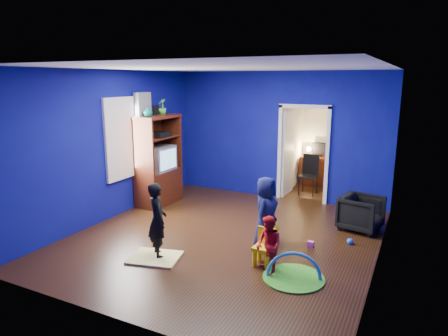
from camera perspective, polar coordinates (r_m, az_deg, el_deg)
The scene contains 32 objects.
floor at distance 7.12m, azimuth 0.10°, elevation -9.85°, with size 5.00×5.50×0.01m, color black.
ceiling at distance 6.59m, azimuth 0.11°, elevation 14.16°, with size 5.00×5.50×0.01m, color white.
wall_back at distance 9.22m, azimuth 7.74°, elevation 4.56°, with size 5.00×0.02×2.90m, color #0B0970.
wall_front at distance 4.48m, azimuth -15.77°, elevation -4.36°, with size 5.00×0.02×2.90m, color #0B0970.
wall_left at distance 8.11m, azimuth -15.95°, elevation 3.10°, with size 0.02×5.50×2.90m, color #0B0970.
wall_right at distance 6.05m, azimuth 21.84°, elevation -0.44°, with size 0.02×5.50×2.90m, color #0B0970.
alcove at distance 9.91m, azimuth 12.64°, elevation 3.76°, with size 1.00×1.75×2.50m, color silver, non-canonical shape.
armchair at distance 7.77m, azimuth 19.00°, elevation -6.11°, with size 0.69×0.71×0.64m, color black.
child_black at distance 6.28m, azimuth -9.49°, elevation -7.36°, with size 0.43×0.28×1.19m, color black.
child_navy at distance 6.54m, azimuth 5.99°, elevation -6.39°, with size 0.59×0.38×1.20m, color #0F143A.
toddler_red at distance 5.78m, azimuth 6.39°, elevation -10.90°, with size 0.41×0.32×0.84m, color red.
vase at distance 8.49m, azimuth -10.85°, elevation 7.93°, with size 0.19×0.19×0.20m, color #0D656D.
potted_plant at distance 8.91m, azimuth -8.83°, elevation 8.67°, with size 0.19×0.19×0.35m, color #3C8A32.
tv_armoire at distance 8.88m, azimuth -9.40°, elevation 1.12°, with size 0.58×1.14×1.96m, color #3E1A0A.
crt_tv at distance 8.85m, azimuth -9.20°, elevation 1.36°, with size 0.46×0.70×0.54m, color silver.
yellow_blanket at distance 6.43m, azimuth -9.83°, elevation -12.49°, with size 0.75×0.60×0.03m, color #F2E07A.
hopper_ball at distance 6.92m, azimuth 6.25°, elevation -8.91°, with size 0.39×0.39×0.39m, color yellow.
kid_chair at distance 6.07m, azimuth 5.66°, elevation -11.47°, with size 0.28×0.28×0.50m, color yellow.
play_mat at distance 5.85m, azimuth 9.89°, elevation -15.19°, with size 0.86×0.86×0.02m, color green.
toy_arch at distance 5.84m, azimuth 9.90°, elevation -15.12°, with size 0.77×0.77×0.05m, color #3F8CD8.
window_left at distance 8.35m, azimuth -14.30°, elevation 4.15°, with size 0.03×0.95×1.55m, color white.
curtain at distance 8.74m, azimuth -11.28°, elevation 2.67°, with size 0.14×0.42×2.40m, color slate.
doorway at distance 9.11m, azimuth 11.24°, elevation 1.79°, with size 1.16×0.10×2.10m, color white.
study_desk at distance 10.68m, azimuth 13.25°, elevation -0.43°, with size 0.88×0.44×0.75m, color #3D140A.
desk_monitor at distance 10.68m, azimuth 13.55°, elevation 2.71°, with size 0.40×0.05×0.32m, color black.
desk_lamp at distance 10.70m, azimuth 12.02°, elevation 2.68°, with size 0.14×0.14×0.14m, color #FFD88C.
folding_chair at distance 9.75m, azimuth 11.96°, elevation -1.08°, with size 0.40×0.40×0.92m, color black.
book_shelf at distance 10.55m, azimuth 13.84°, elevation 8.43°, with size 0.88×0.24×0.04m, color white.
toy_0 at distance 7.15m, azimuth 17.57°, elevation -9.92°, with size 0.11×0.11×0.11m, color blue.
toy_1 at distance 6.82m, azimuth -9.70°, elevation -10.66°, with size 0.10×0.08×0.10m, color orange.
toy_2 at distance 7.21m, azimuth 6.63°, elevation -9.19°, with size 0.11×0.11×0.11m, color #37C164.
toy_3 at distance 6.87m, azimuth 12.29°, elevation -10.59°, with size 0.10×0.08×0.10m, color #D750BA.
Camera 1 is at (2.92, -5.90, 2.72)m, focal length 32.00 mm.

